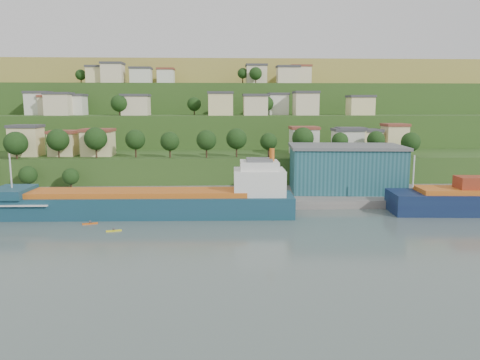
{
  "coord_description": "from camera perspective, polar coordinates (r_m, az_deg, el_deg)",
  "views": [
    {
      "loc": [
        6.34,
        -98.31,
        25.79
      ],
      "look_at": [
        11.47,
        15.0,
        7.63
      ],
      "focal_mm": 35.0,
      "sensor_mm": 36.0,
      "label": 1
    }
  ],
  "objects": [
    {
      "name": "caravan",
      "position": [
        135.74,
        -26.24,
        -1.72
      ],
      "size": [
        6.11,
        3.92,
        2.64
      ],
      "primitive_type": "cube",
      "rotation": [
        0.0,
        0.0,
        0.3
      ],
      "color": "white",
      "rests_on": "pebble_beach"
    },
    {
      "name": "kayak_orange",
      "position": [
        108.13,
        -17.82,
        -5.01
      ],
      "size": [
        3.32,
        1.54,
        0.82
      ],
      "rotation": [
        0.0,
        0.0,
        0.3
      ],
      "color": "#D15812",
      "rests_on": "ground"
    },
    {
      "name": "ground",
      "position": [
        101.83,
        -6.11,
        -5.63
      ],
      "size": [
        500.0,
        500.0,
        0.0
      ],
      "primitive_type": "plane",
      "color": "#43524E",
      "rests_on": "ground"
    },
    {
      "name": "cargo_ship_near",
      "position": [
        112.04,
        -10.23,
        -2.87
      ],
      "size": [
        69.49,
        12.54,
        17.8
      ],
      "rotation": [
        0.0,
        0.0,
        -0.02
      ],
      "color": "#143F4B",
      "rests_on": "ground"
    },
    {
      "name": "kayak_yellow",
      "position": [
        100.72,
        -15.13,
        -5.92
      ],
      "size": [
        3.2,
        1.31,
        0.79
      ],
      "rotation": [
        0.0,
        0.0,
        0.25
      ],
      "color": "yellow",
      "rests_on": "ground"
    },
    {
      "name": "warehouse",
      "position": [
        134.5,
        12.73,
        1.46
      ],
      "size": [
        32.45,
        21.46,
        12.8
      ],
      "rotation": [
        0.0,
        0.0,
        -0.08
      ],
      "color": "#1C4C54",
      "rests_on": "quay"
    },
    {
      "name": "quay",
      "position": [
        129.63,
        3.51,
        -2.4
      ],
      "size": [
        220.0,
        26.0,
        4.0
      ],
      "primitive_type": "cube",
      "color": "slate",
      "rests_on": "ground"
    },
    {
      "name": "dinghy",
      "position": [
        129.54,
        -26.37,
        -2.65
      ],
      "size": [
        3.57,
        1.35,
        0.71
      ],
      "primitive_type": "cube",
      "rotation": [
        0.0,
        0.0,
        -0.0
      ],
      "color": "silver",
      "rests_on": "pebble_beach"
    },
    {
      "name": "hillside",
      "position": [
        268.28,
        -3.94,
        3.58
      ],
      "size": [
        360.0,
        210.82,
        96.0
      ],
      "color": "#284719",
      "rests_on": "ground"
    }
  ]
}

